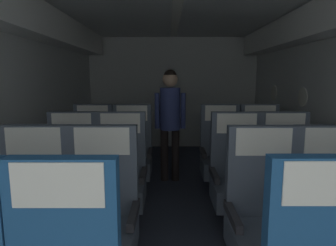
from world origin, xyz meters
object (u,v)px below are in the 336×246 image
at_px(seat_b_left_aisle, 103,217).
at_px(seat_d_left_aisle, 133,155).
at_px(seat_c_left_aisle, 122,178).
at_px(seat_d_right_aisle, 261,155).
at_px(seat_b_right_window, 265,219).
at_px(seat_c_right_aisle, 287,177).
at_px(seat_c_right_window, 238,178).
at_px(flight_attendant, 171,114).
at_px(seat_b_left_window, 35,217).
at_px(seat_b_right_aisle, 334,218).
at_px(seat_d_right_window, 222,155).
at_px(seat_d_left_window, 94,155).
at_px(seat_c_left_window, 73,177).

bearing_deg(seat_b_left_aisle, seat_d_left_aisle, 89.69).
relative_size(seat_c_left_aisle, seat_d_right_aisle, 1.00).
relative_size(seat_b_left_aisle, seat_b_right_window, 1.00).
relative_size(seat_c_right_aisle, seat_c_right_window, 1.00).
relative_size(seat_d_right_aisle, flight_attendant, 0.71).
distance_m(seat_d_left_aisle, flight_attendant, 0.79).
bearing_deg(seat_b_left_window, seat_d_left_aisle, 73.23).
distance_m(seat_b_right_window, seat_c_right_window, 0.85).
bearing_deg(seat_c_right_aisle, seat_c_left_aisle, -179.69).
relative_size(seat_c_right_window, flight_attendant, 0.71).
bearing_deg(seat_b_left_window, seat_c_left_aisle, 59.33).
distance_m(seat_b_left_window, seat_b_right_aisle, 2.15).
xyz_separation_m(seat_c_right_aisle, seat_d_left_aisle, (-1.65, 0.84, 0.00)).
xyz_separation_m(seat_b_left_aisle, seat_d_right_aisle, (1.67, 1.68, 0.00)).
distance_m(seat_c_left_aisle, seat_d_left_aisle, 0.84).
bearing_deg(flight_attendant, seat_c_left_aisle, 87.86).
height_order(seat_b_right_aisle, seat_d_right_aisle, same).
xyz_separation_m(seat_c_right_window, seat_d_right_window, (-0.01, 0.86, 0.00)).
distance_m(seat_b_right_aisle, seat_d_left_window, 2.74).
xyz_separation_m(seat_b_left_window, seat_d_right_window, (1.65, 1.68, 0.00)).
bearing_deg(seat_b_right_aisle, seat_c_right_window, 120.33).
relative_size(seat_b_left_window, seat_c_left_window, 1.00).
bearing_deg(seat_d_left_aisle, seat_d_right_aisle, 0.19).
relative_size(seat_b_right_aisle, seat_c_right_aisle, 1.00).
height_order(seat_c_right_aisle, seat_d_left_aisle, same).
bearing_deg(seat_d_left_window, seat_b_left_window, -89.78).
bearing_deg(seat_b_left_window, flight_attendant, 63.76).
distance_m(seat_b_right_window, seat_d_left_window, 2.38).
xyz_separation_m(seat_b_left_window, seat_c_right_aisle, (2.15, 0.84, 0.00)).
height_order(seat_d_left_window, seat_d_left_aisle, same).
height_order(seat_c_right_aisle, seat_d_right_aisle, same).
bearing_deg(seat_b_right_window, seat_c_left_aisle, 143.62).
distance_m(seat_b_left_aisle, seat_d_left_aisle, 1.68).
bearing_deg(seat_b_right_window, seat_c_left_window, 152.32).
relative_size(seat_d_right_aisle, seat_d_right_window, 1.00).
xyz_separation_m(seat_b_right_aisle, seat_c_right_aisle, (0.00, 0.85, 0.00)).
relative_size(seat_c_left_window, flight_attendant, 0.71).
xyz_separation_m(seat_c_right_aisle, seat_d_right_aisle, (0.01, 0.84, 0.00)).
bearing_deg(seat_d_left_window, seat_c_right_window, -27.23).
bearing_deg(seat_c_right_window, seat_d_right_aisle, 59.50).
height_order(seat_b_left_aisle, seat_b_right_aisle, same).
bearing_deg(seat_b_left_aisle, seat_d_right_aisle, 45.21).
bearing_deg(seat_c_right_window, seat_b_left_aisle, -144.73).
distance_m(seat_b_left_window, seat_d_left_window, 1.68).
bearing_deg(flight_attendant, seat_c_left_window, 70.60).
bearing_deg(seat_c_left_aisle, seat_d_left_aisle, 89.16).
xyz_separation_m(seat_c_left_window, seat_c_right_window, (1.66, -0.02, 0.00)).
xyz_separation_m(seat_c_left_aisle, seat_d_left_window, (-0.50, 0.85, 0.00)).
xyz_separation_m(seat_c_left_window, seat_d_right_window, (1.65, 0.84, 0.00)).
relative_size(seat_c_right_window, seat_d_right_aisle, 1.00).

